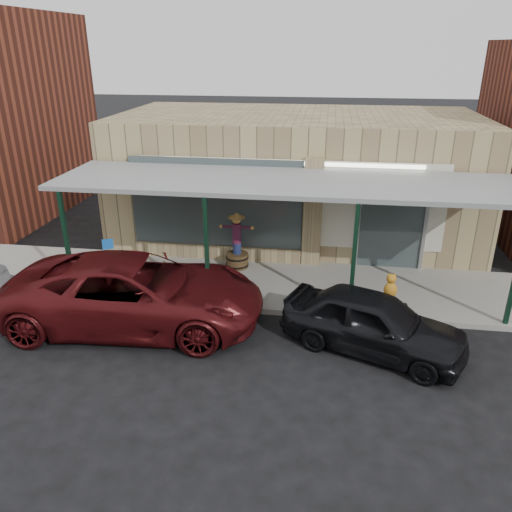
# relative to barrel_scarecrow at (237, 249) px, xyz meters

# --- Properties ---
(ground) EXTENTS (120.00, 120.00, 0.00)m
(ground) POSITION_rel_barrel_scarecrow_xyz_m (1.47, -4.49, -0.73)
(ground) COLOR black
(ground) RESTS_ON ground
(sidewalk) EXTENTS (40.00, 3.20, 0.15)m
(sidewalk) POSITION_rel_barrel_scarecrow_xyz_m (1.47, -0.89, -0.65)
(sidewalk) COLOR gray
(sidewalk) RESTS_ON ground
(storefront) EXTENTS (12.00, 6.25, 4.20)m
(storefront) POSITION_rel_barrel_scarecrow_xyz_m (1.47, 3.67, 1.36)
(storefront) COLOR tan
(storefront) RESTS_ON ground
(awning) EXTENTS (12.00, 3.00, 3.04)m
(awning) POSITION_rel_barrel_scarecrow_xyz_m (1.47, -0.93, 2.28)
(awning) COLOR gray
(awning) RESTS_ON ground
(block_buildings_near) EXTENTS (61.00, 8.00, 8.00)m
(block_buildings_near) POSITION_rel_barrel_scarecrow_xyz_m (3.48, 4.71, 3.04)
(block_buildings_near) COLOR maroon
(block_buildings_near) RESTS_ON ground
(barrel_scarecrow) EXTENTS (1.03, 0.81, 1.71)m
(barrel_scarecrow) POSITION_rel_barrel_scarecrow_xyz_m (0.00, 0.00, 0.00)
(barrel_scarecrow) COLOR #513F20
(barrel_scarecrow) RESTS_ON sidewalk
(barrel_pumpkin) EXTENTS (0.72, 0.72, 0.77)m
(barrel_pumpkin) POSITION_rel_barrel_scarecrow_xyz_m (-1.72, -1.60, -0.31)
(barrel_pumpkin) COLOR #513F20
(barrel_pumpkin) RESTS_ON sidewalk
(handicap_sign) EXTENTS (0.27, 0.14, 1.40)m
(handicap_sign) POSITION_rel_barrel_scarecrow_xyz_m (-3.19, -1.78, 0.32)
(handicap_sign) COLOR gray
(handicap_sign) RESTS_ON sidewalk
(parked_sedan) EXTENTS (4.35, 3.01, 1.51)m
(parked_sedan) POSITION_rel_barrel_scarecrow_xyz_m (3.71, -3.69, -0.04)
(parked_sedan) COLOR black
(parked_sedan) RESTS_ON ground
(car_maroon) EXTENTS (6.28, 3.19, 1.70)m
(car_maroon) POSITION_rel_barrel_scarecrow_xyz_m (-1.86, -3.36, 0.12)
(car_maroon) COLOR #4F0F12
(car_maroon) RESTS_ON ground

